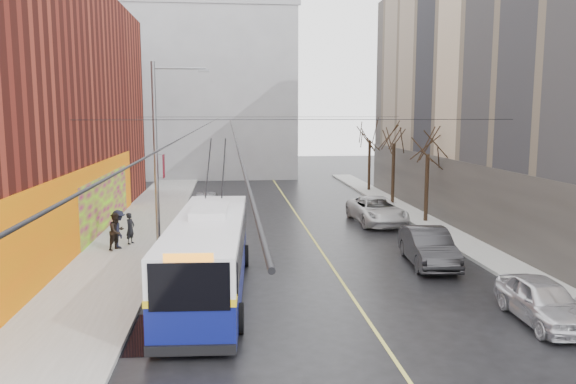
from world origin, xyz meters
name	(u,v)px	position (x,y,z in m)	size (l,w,h in m)	color
ground	(325,327)	(0.00, 0.00, 0.00)	(140.00, 140.00, 0.00)	black
sidewalk_left	(130,243)	(-8.00, 12.00, 0.07)	(4.00, 60.00, 0.15)	gray
sidewalk_right	(451,236)	(9.00, 12.00, 0.07)	(2.00, 60.00, 0.15)	gray
lane_line	(309,232)	(1.50, 14.00, 0.00)	(0.12, 50.00, 0.01)	#BFB74C
building_far	(199,91)	(-6.00, 44.99, 9.02)	(20.50, 12.10, 18.00)	gray
streetlight_pole	(159,152)	(-6.14, 10.00, 4.85)	(2.65, 0.60, 9.00)	slate
catenary_wires	(235,121)	(-2.54, 14.77, 6.25)	(18.00, 60.00, 0.22)	black
tree_near	(428,141)	(9.00, 16.00, 4.98)	(3.20, 3.20, 6.40)	black
tree_mid	(394,133)	(9.00, 23.00, 5.25)	(3.20, 3.20, 6.68)	black
tree_far	(370,131)	(9.00, 30.00, 5.14)	(3.20, 3.20, 6.57)	black
puddle	(139,334)	(-5.70, 0.04, 0.00)	(2.16, 3.37, 0.01)	black
pigeons_flying	(243,85)	(-2.22, 9.90, 7.97)	(3.95, 1.51, 1.06)	slate
trolleybus	(209,254)	(-3.70, 3.65, 1.54)	(3.21, 11.77, 5.52)	#0B1157
parked_car_a	(543,301)	(7.00, -0.34, 0.72)	(1.70, 4.23, 1.44)	silver
parked_car_b	(428,247)	(5.80, 6.77, 0.81)	(1.71, 4.90, 1.62)	#28282B
parked_car_c	(377,210)	(6.00, 16.24, 0.80)	(2.64, 5.72, 1.59)	#BDBDBF
following_car	(206,204)	(-4.44, 19.35, 0.83)	(1.96, 4.87, 1.66)	#A8A8AD
pedestrian_a	(130,228)	(-7.88, 11.62, 0.94)	(0.57, 0.38, 1.57)	black
pedestrian_b	(117,231)	(-8.31, 10.41, 1.05)	(0.87, 0.68, 1.80)	black
pedestrian_c	(118,229)	(-8.28, 10.72, 1.09)	(1.21, 0.70, 1.88)	black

